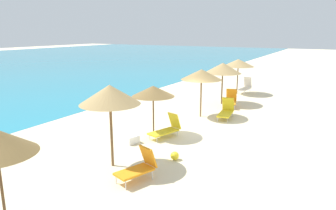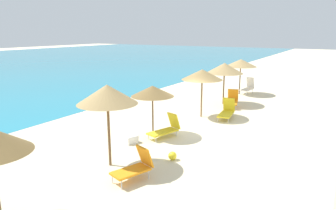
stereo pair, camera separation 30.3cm
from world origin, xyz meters
name	(u,v)px [view 2 (the right image)]	position (x,y,z in m)	size (l,w,h in m)	color
ground_plane	(195,129)	(0.00, 0.00, 0.00)	(160.00, 160.00, 0.00)	beige
beach_umbrella_1	(107,94)	(-5.45, 0.85, 2.64)	(2.14, 2.14, 2.99)	brown
beach_umbrella_2	(153,91)	(-1.81, 1.34, 2.11)	(1.98, 1.98, 2.36)	brown
beach_umbrella_3	(202,75)	(2.30, 0.71, 2.42)	(2.30, 2.30, 2.72)	brown
beach_umbrella_4	(224,68)	(5.96, 0.76, 2.41)	(2.44, 2.44, 2.76)	brown
beach_umbrella_5	(241,63)	(9.91, 0.90, 2.41)	(2.42, 2.42, 2.70)	brown
lounge_chair_0	(166,128)	(-1.70, 0.68, 0.40)	(1.70, 1.08, 1.06)	yellow
lounge_chair_1	(232,100)	(5.41, -0.07, 0.48)	(1.53, 1.00, 1.14)	orange
lounge_chair_2	(248,87)	(10.48, 0.39, 0.49)	(1.61, 0.74, 1.22)	white
lounge_chair_3	(135,166)	(-5.91, -0.62, 0.47)	(1.49, 1.04, 1.07)	orange
lounge_chair_4	(227,111)	(2.74, -0.66, 0.41)	(1.73, 0.87, 1.09)	yellow
beach_ball	(172,156)	(-3.89, -0.88, 0.16)	(0.33, 0.33, 0.33)	yellow
cooler_box	(131,140)	(-3.21, 1.56, 0.17)	(0.57, 0.34, 0.34)	white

